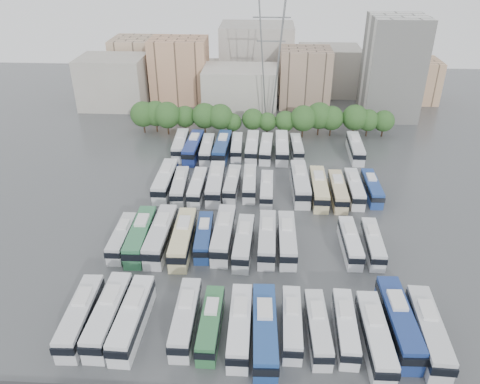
# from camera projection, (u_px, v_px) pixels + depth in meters

# --- Properties ---
(ground) EXTENTS (220.00, 220.00, 0.00)m
(ground) POSITION_uv_depth(u_px,v_px,m) (256.00, 229.00, 79.54)
(ground) COLOR #424447
(ground) RESTS_ON ground
(tree_line) EXTENTS (64.66, 8.05, 8.27)m
(tree_line) POSITION_uv_depth(u_px,v_px,m) (255.00, 117.00, 114.07)
(tree_line) COLOR black
(tree_line) RESTS_ON ground
(city_buildings) EXTENTS (102.00, 35.00, 20.00)m
(city_buildings) POSITION_uv_depth(u_px,v_px,m) (237.00, 71.00, 138.68)
(city_buildings) COLOR #9E998E
(city_buildings) RESTS_ON ground
(apartment_tower) EXTENTS (14.00, 14.00, 26.00)m
(apartment_tower) POSITION_uv_depth(u_px,v_px,m) (392.00, 68.00, 122.11)
(apartment_tower) COLOR silver
(apartment_tower) RESTS_ON ground
(electricity_pylon) EXTENTS (9.00, 6.91, 33.83)m
(electricity_pylon) POSITION_uv_depth(u_px,v_px,m) (271.00, 51.00, 113.91)
(electricity_pylon) COLOR slate
(electricity_pylon) RESTS_ON ground
(bus_r0_s0) EXTENTS (3.10, 12.62, 3.94)m
(bus_r0_s0) POSITION_uv_depth(u_px,v_px,m) (81.00, 316.00, 58.91)
(bus_r0_s0) COLOR silver
(bus_r0_s0) RESTS_ON ground
(bus_r0_s1) EXTENTS (3.03, 13.02, 4.07)m
(bus_r0_s1) POSITION_uv_depth(u_px,v_px,m) (108.00, 314.00, 59.02)
(bus_r0_s1) COLOR silver
(bus_r0_s1) RESTS_ON ground
(bus_r0_s2) EXTENTS (3.18, 12.96, 4.04)m
(bus_r0_s2) POSITION_uv_depth(u_px,v_px,m) (132.00, 318.00, 58.54)
(bus_r0_s2) COLOR silver
(bus_r0_s2) RESTS_ON ground
(bus_r0_s4) EXTENTS (2.63, 11.95, 3.75)m
(bus_r0_s4) POSITION_uv_depth(u_px,v_px,m) (186.00, 317.00, 58.77)
(bus_r0_s4) COLOR silver
(bus_r0_s4) RESTS_ON ground
(bus_r0_s5) EXTENTS (2.63, 11.19, 3.50)m
(bus_r0_s5) POSITION_uv_depth(u_px,v_px,m) (211.00, 324.00, 58.02)
(bus_r0_s5) COLOR #2D6B3D
(bus_r0_s5) RESTS_ON ground
(bus_r0_s6) EXTENTS (2.69, 12.20, 3.82)m
(bus_r0_s6) POSITION_uv_depth(u_px,v_px,m) (240.00, 326.00, 57.50)
(bus_r0_s6) COLOR silver
(bus_r0_s6) RESTS_ON ground
(bus_r0_s7) EXTENTS (3.31, 13.44, 4.19)m
(bus_r0_s7) POSITION_uv_depth(u_px,v_px,m) (265.00, 330.00, 56.60)
(bus_r0_s7) COLOR navy
(bus_r0_s7) RESTS_ON ground
(bus_r0_s8) EXTENTS (2.59, 10.96, 3.43)m
(bus_r0_s8) POSITION_uv_depth(u_px,v_px,m) (292.00, 323.00, 58.18)
(bus_r0_s8) COLOR silver
(bus_r0_s8) RESTS_ON ground
(bus_r0_s9) EXTENTS (2.77, 11.17, 3.48)m
(bus_r0_s9) POSITION_uv_depth(u_px,v_px,m) (318.00, 327.00, 57.47)
(bus_r0_s9) COLOR silver
(bus_r0_s9) RESTS_ON ground
(bus_r0_s10) EXTENTS (2.78, 11.15, 3.48)m
(bus_r0_s10) POSITION_uv_depth(u_px,v_px,m) (345.00, 327.00, 57.59)
(bus_r0_s10) COLOR silver
(bus_r0_s10) RESTS_ON ground
(bus_r0_s11) EXTENTS (2.83, 12.64, 3.96)m
(bus_r0_s11) POSITION_uv_depth(u_px,v_px,m) (375.00, 336.00, 55.96)
(bus_r0_s11) COLOR silver
(bus_r0_s11) RESTS_ON ground
(bus_r0_s12) EXTENTS (3.23, 13.58, 4.24)m
(bus_r0_s12) POSITION_uv_depth(u_px,v_px,m) (398.00, 321.00, 57.85)
(bus_r0_s12) COLOR navy
(bus_r0_s12) RESTS_ON ground
(bus_r0_s13) EXTENTS (3.39, 13.21, 4.11)m
(bus_r0_s13) POSITION_uv_depth(u_px,v_px,m) (428.00, 331.00, 56.54)
(bus_r0_s13) COLOR silver
(bus_r0_s13) RESTS_ON ground
(bus_r1_s0) EXTENTS (2.42, 10.96, 3.44)m
(bus_r1_s0) POSITION_uv_depth(u_px,v_px,m) (122.00, 237.00, 74.41)
(bus_r1_s0) COLOR silver
(bus_r1_s0) RESTS_ON ground
(bus_r1_s1) EXTENTS (3.10, 13.13, 4.10)m
(bus_r1_s1) POSITION_uv_depth(u_px,v_px,m) (141.00, 235.00, 74.31)
(bus_r1_s1) COLOR #317249
(bus_r1_s1) RESTS_ON ground
(bus_r1_s2) EXTENTS (3.22, 13.58, 4.24)m
(bus_r1_s2) POSITION_uv_depth(u_px,v_px,m) (161.00, 235.00, 74.30)
(bus_r1_s2) COLOR silver
(bus_r1_s2) RESTS_ON ground
(bus_r1_s3) EXTENTS (3.10, 13.30, 4.16)m
(bus_r1_s3) POSITION_uv_depth(u_px,v_px,m) (183.00, 238.00, 73.62)
(bus_r1_s3) COLOR beige
(bus_r1_s3) RESTS_ON ground
(bus_r1_s4) EXTENTS (2.82, 11.13, 3.47)m
(bus_r1_s4) POSITION_uv_depth(u_px,v_px,m) (204.00, 236.00, 74.62)
(bus_r1_s4) COLOR navy
(bus_r1_s4) RESTS_ON ground
(bus_r1_s5) EXTENTS (3.25, 13.17, 4.11)m
(bus_r1_s5) POSITION_uv_depth(u_px,v_px,m) (223.00, 234.00, 74.70)
(bus_r1_s5) COLOR silver
(bus_r1_s5) RESTS_ON ground
(bus_r1_s6) EXTENTS (3.11, 12.04, 3.75)m
(bus_r1_s6) POSITION_uv_depth(u_px,v_px,m) (244.00, 242.00, 73.07)
(bus_r1_s6) COLOR silver
(bus_r1_s6) RESTS_ON ground
(bus_r1_s7) EXTENTS (2.89, 12.37, 3.87)m
(bus_r1_s7) POSITION_uv_depth(u_px,v_px,m) (267.00, 238.00, 73.84)
(bus_r1_s7) COLOR silver
(bus_r1_s7) RESTS_ON ground
(bus_r1_s8) EXTENTS (2.74, 12.25, 3.84)m
(bus_r1_s8) POSITION_uv_depth(u_px,v_px,m) (287.00, 239.00, 73.68)
(bus_r1_s8) COLOR silver
(bus_r1_s8) RESTS_ON ground
(bus_r1_s11) EXTENTS (2.61, 11.08, 3.46)m
(bus_r1_s11) POSITION_uv_depth(u_px,v_px,m) (350.00, 242.00, 73.26)
(bus_r1_s11) COLOR white
(bus_r1_s11) RESTS_ON ground
(bus_r1_s12) EXTENTS (2.68, 10.95, 3.41)m
(bus_r1_s12) POSITION_uv_depth(u_px,v_px,m) (373.00, 243.00, 73.07)
(bus_r1_s12) COLOR silver
(bus_r1_s12) RESTS_ON ground
(bus_r2_s1) EXTENTS (2.96, 13.21, 4.14)m
(bus_r2_s1) POSITION_uv_depth(u_px,v_px,m) (165.00, 180.00, 90.68)
(bus_r2_s1) COLOR silver
(bus_r2_s1) RESTS_ON ground
(bus_r2_s2) EXTENTS (3.06, 11.58, 3.60)m
(bus_r2_s2) POSITION_uv_depth(u_px,v_px,m) (180.00, 186.00, 89.27)
(bus_r2_s2) COLOR silver
(bus_r2_s2) RESTS_ON ground
(bus_r2_s3) EXTENTS (2.64, 11.47, 3.59)m
(bus_r2_s3) POSITION_uv_depth(u_px,v_px,m) (198.00, 186.00, 89.04)
(bus_r2_s3) COLOR silver
(bus_r2_s3) RESTS_ON ground
(bus_r2_s4) EXTENTS (3.06, 13.22, 4.14)m
(bus_r2_s4) POSITION_uv_depth(u_px,v_px,m) (216.00, 183.00, 89.72)
(bus_r2_s4) COLOR silver
(bus_r2_s4) RESTS_ON ground
(bus_r2_s5) EXTENTS (2.95, 11.38, 3.54)m
(bus_r2_s5) POSITION_uv_depth(u_px,v_px,m) (232.00, 183.00, 90.15)
(bus_r2_s5) COLOR silver
(bus_r2_s5) RESTS_ON ground
(bus_r2_s6) EXTENTS (2.59, 11.31, 3.54)m
(bus_r2_s6) POSITION_uv_depth(u_px,v_px,m) (250.00, 183.00, 90.41)
(bus_r2_s6) COLOR silver
(bus_r2_s6) RESTS_ON ground
(bus_r2_s7) EXTENTS (2.54, 10.98, 3.43)m
(bus_r2_s7) POSITION_uv_depth(u_px,v_px,m) (267.00, 189.00, 88.37)
(bus_r2_s7) COLOR silver
(bus_r2_s7) RESTS_ON ground
(bus_r2_s9) EXTENTS (3.34, 13.77, 4.30)m
(bus_r2_s9) POSITION_uv_depth(u_px,v_px,m) (300.00, 183.00, 89.56)
(bus_r2_s9) COLOR silver
(bus_r2_s9) RESTS_ON ground
(bus_r2_s10) EXTENTS (2.87, 12.93, 4.05)m
(bus_r2_s10) POSITION_uv_depth(u_px,v_px,m) (319.00, 188.00, 88.05)
(bus_r2_s10) COLOR beige
(bus_r2_s10) RESTS_ON ground
(bus_r2_s11) EXTENTS (2.61, 11.93, 3.74)m
(bus_r2_s11) POSITION_uv_depth(u_px,v_px,m) (338.00, 190.00, 87.54)
(bus_r2_s11) COLOR beige
(bus_r2_s11) RESTS_ON ground
(bus_r2_s12) EXTENTS (2.60, 11.73, 3.68)m
(bus_r2_s12) POSITION_uv_depth(u_px,v_px,m) (354.00, 188.00, 88.40)
(bus_r2_s12) COLOR silver
(bus_r2_s12) RESTS_ON ground
(bus_r2_s13) EXTENTS (2.55, 11.13, 3.48)m
(bus_r2_s13) POSITION_uv_depth(u_px,v_px,m) (372.00, 188.00, 88.74)
(bus_r2_s13) COLOR navy
(bus_r2_s13) RESTS_ON ground
(bus_r3_s1) EXTENTS (3.21, 12.44, 3.87)m
(bus_r3_s1) POSITION_uv_depth(u_px,v_px,m) (180.00, 144.00, 106.21)
(bus_r3_s1) COLOR silver
(bus_r3_s1) RESTS_ON ground
(bus_r3_s2) EXTENTS (3.41, 13.20, 4.11)m
(bus_r3_s2) POSITION_uv_depth(u_px,v_px,m) (193.00, 147.00, 104.72)
(bus_r3_s2) COLOR navy
(bus_r3_s2) RESTS_ON ground
(bus_r3_s3) EXTENTS (2.80, 11.72, 3.66)m
(bus_r3_s3) POSITION_uv_depth(u_px,v_px,m) (207.00, 149.00, 104.32)
(bus_r3_s3) COLOR silver
(bus_r3_s3) RESTS_ON ground
(bus_r3_s4) EXTENTS (3.45, 13.42, 4.18)m
(bus_r3_s4) POSITION_uv_depth(u_px,v_px,m) (222.00, 148.00, 104.33)
(bus_r3_s4) COLOR navy
(bus_r3_s4) RESTS_ON ground
(bus_r3_s5) EXTENTS (2.61, 10.97, 3.43)m
(bus_r3_s5) POSITION_uv_depth(u_px,v_px,m) (237.00, 146.00, 105.80)
(bus_r3_s5) COLOR silver
(bus_r3_s5) RESTS_ON ground
(bus_r3_s6) EXTENTS (2.92, 12.48, 3.90)m
(bus_r3_s6) POSITION_uv_depth(u_px,v_px,m) (252.00, 147.00, 105.17)
(bus_r3_s6) COLOR white
(bus_r3_s6) RESTS_ON ground
(bus_r3_s7) EXTENTS (3.13, 11.82, 3.67)m
(bus_r3_s7) POSITION_uv_depth(u_px,v_px,m) (266.00, 148.00, 104.67)
(bus_r3_s7) COLOR silver
(bus_r3_s7) RESTS_ON ground
(bus_r3_s8) EXTENTS (2.92, 12.96, 4.06)m
(bus_r3_s8) POSITION_uv_depth(u_px,v_px,m) (282.00, 147.00, 104.68)
(bus_r3_s8) COLOR white
(bus_r3_s8) RESTS_ON ground
(bus_r3_s9) EXTENTS (2.73, 10.86, 3.38)m
(bus_r3_s9) POSITION_uv_depth(u_px,v_px,m) (297.00, 147.00, 105.37)
(bus_r3_s9) COLOR silver
(bus_r3_s9) RESTS_ON ground
(bus_r3_s13) EXTENTS (3.01, 12.48, 3.90)m
(bus_r3_s13) POSITION_uv_depth(u_px,v_px,m) (355.00, 148.00, 104.56)
(bus_r3_s13) COLOR silver
(bus_r3_s13) RESTS_ON ground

